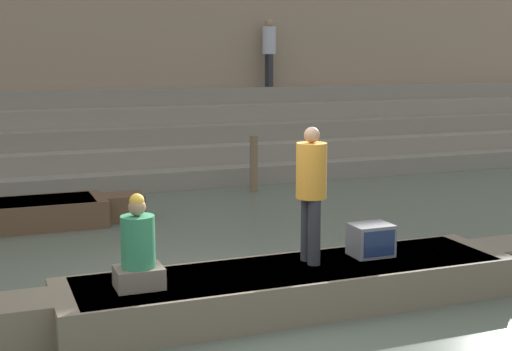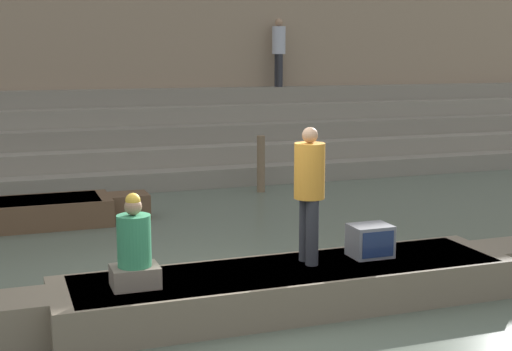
{
  "view_description": "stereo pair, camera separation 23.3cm",
  "coord_description": "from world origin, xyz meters",
  "px_view_note": "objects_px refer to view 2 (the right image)",
  "views": [
    {
      "loc": [
        -2.54,
        -7.58,
        2.92
      ],
      "look_at": [
        0.75,
        0.9,
        1.37
      ],
      "focal_mm": 50.0,
      "sensor_mm": 36.0,
      "label": 1
    },
    {
      "loc": [
        -2.32,
        -7.66,
        2.92
      ],
      "look_at": [
        0.75,
        0.9,
        1.37
      ],
      "focal_mm": 50.0,
      "sensor_mm": 36.0,
      "label": 2
    }
  ],
  "objects_px": {
    "rowboat_main": "(291,286)",
    "tv_set": "(370,241)",
    "person_standing": "(309,186)",
    "person_on_steps": "(279,48)",
    "person_rowing": "(134,251)",
    "mooring_post": "(261,164)"
  },
  "relations": [
    {
      "from": "rowboat_main",
      "to": "person_rowing",
      "type": "height_order",
      "value": "person_rowing"
    },
    {
      "from": "person_rowing",
      "to": "mooring_post",
      "type": "xyz_separation_m",
      "value": [
        3.92,
        6.81,
        -0.26
      ]
    },
    {
      "from": "mooring_post",
      "to": "rowboat_main",
      "type": "bearing_deg",
      "value": -107.31
    },
    {
      "from": "tv_set",
      "to": "person_on_steps",
      "type": "bearing_deg",
      "value": 75.89
    },
    {
      "from": "rowboat_main",
      "to": "person_standing",
      "type": "height_order",
      "value": "person_standing"
    },
    {
      "from": "tv_set",
      "to": "person_on_steps",
      "type": "xyz_separation_m",
      "value": [
        2.79,
        10.16,
        2.43
      ]
    },
    {
      "from": "rowboat_main",
      "to": "tv_set",
      "type": "bearing_deg",
      "value": 7.04
    },
    {
      "from": "person_standing",
      "to": "person_on_steps",
      "type": "height_order",
      "value": "person_on_steps"
    },
    {
      "from": "rowboat_main",
      "to": "person_standing",
      "type": "distance_m",
      "value": 1.19
    },
    {
      "from": "mooring_post",
      "to": "person_on_steps",
      "type": "bearing_deg",
      "value": 63.15
    },
    {
      "from": "person_rowing",
      "to": "tv_set",
      "type": "xyz_separation_m",
      "value": [
        2.92,
        0.18,
        -0.2
      ]
    },
    {
      "from": "rowboat_main",
      "to": "tv_set",
      "type": "distance_m",
      "value": 1.19
    },
    {
      "from": "rowboat_main",
      "to": "tv_set",
      "type": "xyz_separation_m",
      "value": [
        1.1,
        0.13,
        0.42
      ]
    },
    {
      "from": "person_rowing",
      "to": "person_on_steps",
      "type": "relative_size",
      "value": 0.58
    },
    {
      "from": "tv_set",
      "to": "mooring_post",
      "type": "xyz_separation_m",
      "value": [
        1.0,
        6.63,
        -0.06
      ]
    },
    {
      "from": "person_on_steps",
      "to": "person_standing",
      "type": "bearing_deg",
      "value": -56.49
    },
    {
      "from": "tv_set",
      "to": "person_on_steps",
      "type": "relative_size",
      "value": 0.28
    },
    {
      "from": "rowboat_main",
      "to": "person_on_steps",
      "type": "bearing_deg",
      "value": 69.67
    },
    {
      "from": "person_rowing",
      "to": "tv_set",
      "type": "distance_m",
      "value": 2.94
    },
    {
      "from": "rowboat_main",
      "to": "person_standing",
      "type": "relative_size",
      "value": 4.3
    },
    {
      "from": "rowboat_main",
      "to": "person_rowing",
      "type": "bearing_deg",
      "value": -177.93
    },
    {
      "from": "tv_set",
      "to": "person_rowing",
      "type": "bearing_deg",
      "value": -175.2
    }
  ]
}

